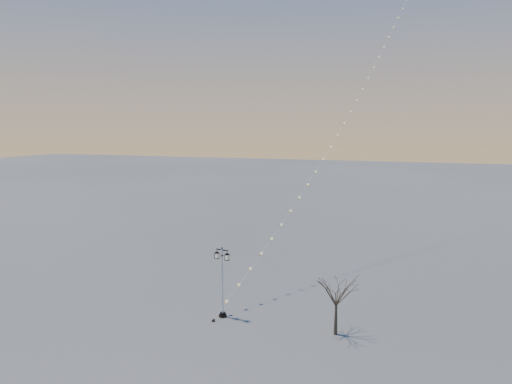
% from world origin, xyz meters
% --- Properties ---
extents(ground, '(300.00, 300.00, 0.00)m').
position_xyz_m(ground, '(0.00, 0.00, 0.00)').
color(ground, '#505252').
rests_on(ground, ground).
extents(street_lamp, '(1.22, 0.57, 4.87)m').
position_xyz_m(street_lamp, '(-0.24, 1.50, 2.70)').
color(street_lamp, black).
rests_on(street_lamp, ground).
extents(bare_tree, '(2.22, 2.22, 3.68)m').
position_xyz_m(bare_tree, '(7.47, 1.29, 2.56)').
color(bare_tree, '#362C20').
rests_on(bare_tree, ground).
extents(kite_train, '(12.43, 38.56, 32.26)m').
position_xyz_m(kite_train, '(5.41, 19.53, 16.00)').
color(kite_train, black).
rests_on(kite_train, ground).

